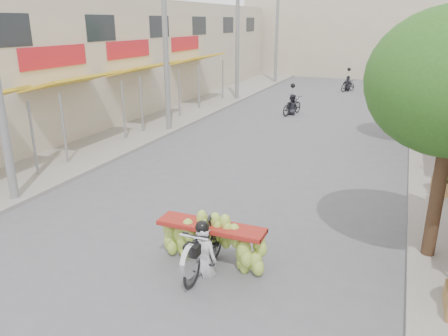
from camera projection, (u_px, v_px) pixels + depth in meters
ground at (109, 305)px, 7.92m from camera, size 120.00×120.00×0.00m
sidewalk_left at (170, 115)px, 23.56m from camera, size 4.00×60.00×0.12m
shophouse_row_left at (77, 58)px, 23.50m from camera, size 9.77×40.00×6.00m
far_building at (357, 37)px, 40.12m from camera, size 20.00×6.00×7.00m
utility_pole_mid at (165, 42)px, 19.08m from camera, size 0.60×0.24×8.00m
utility_pole_far at (237, 36)px, 26.98m from camera, size 0.60×0.24×8.00m
utility_pole_back at (277, 32)px, 34.87m from camera, size 0.60×0.24×8.00m
street_tree_mid at (433, 51)px, 17.05m from camera, size 3.40×3.40×5.25m
street_tree_far at (425, 39)px, 27.58m from camera, size 3.40×3.40×5.25m
produce_crate_far at (440, 119)px, 19.50m from camera, size 1.20×0.88×1.16m
banana_motorbike at (207, 240)px, 8.85m from camera, size 2.28×1.94×1.98m
pedestrian at (441, 124)px, 17.65m from camera, size 0.92×0.78×1.61m
bg_motorbike_a at (292, 101)px, 23.78m from camera, size 1.10×1.87×1.95m
bg_motorbike_b at (382, 91)px, 26.47m from camera, size 1.12×1.77×1.95m
bg_motorbike_c at (348, 80)px, 31.64m from camera, size 1.17×1.57×1.95m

